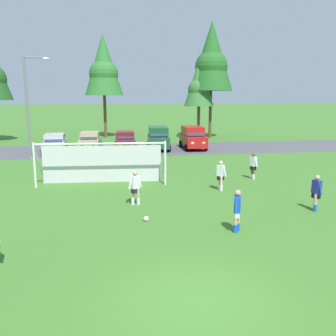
% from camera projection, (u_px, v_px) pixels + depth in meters
% --- Properties ---
extents(ground_plane, '(400.00, 400.00, 0.00)m').
position_uv_depth(ground_plane, '(144.00, 175.00, 23.79)').
color(ground_plane, '#3D7028').
extents(parking_lot_strip, '(52.00, 8.40, 0.01)m').
position_uv_depth(parking_lot_strip, '(133.00, 149.00, 35.17)').
color(parking_lot_strip, '#4C4C51').
rests_on(parking_lot_strip, ground).
extents(soccer_ball, '(0.22, 0.22, 0.22)m').
position_uv_depth(soccer_ball, '(146.00, 219.00, 15.07)').
color(soccer_ball, white).
rests_on(soccer_ball, ground).
extents(soccer_goal, '(7.53, 2.41, 2.57)m').
position_uv_depth(soccer_goal, '(102.00, 161.00, 21.46)').
color(soccer_goal, white).
rests_on(soccer_goal, ground).
extents(player_striker_near, '(0.42, 0.69, 1.64)m').
position_uv_depth(player_striker_near, '(237.00, 211.00, 13.78)').
color(player_striker_near, tan).
rests_on(player_striker_near, ground).
extents(player_midfield_center, '(0.56, 0.60, 1.64)m').
position_uv_depth(player_midfield_center, '(221.00, 176.00, 19.88)').
color(player_midfield_center, beige).
rests_on(player_midfield_center, ground).
extents(player_winger_left, '(0.40, 0.72, 1.64)m').
position_uv_depth(player_winger_left, '(253.00, 166.00, 22.61)').
color(player_winger_left, brown).
rests_on(player_winger_left, ground).
extents(player_winger_right, '(0.33, 0.75, 1.64)m').
position_uv_depth(player_winger_right, '(316.00, 193.00, 16.34)').
color(player_winger_right, tan).
rests_on(player_winger_right, ground).
extents(player_trailing_back, '(0.71, 0.40, 1.64)m').
position_uv_depth(player_trailing_back, '(135.00, 188.00, 17.23)').
color(player_trailing_back, tan).
rests_on(player_trailing_back, ground).
extents(parked_car_slot_far_left, '(2.16, 4.26, 1.72)m').
position_uv_depth(parked_car_slot_far_left, '(55.00, 143.00, 32.82)').
color(parked_car_slot_far_left, '#B2B2BC').
rests_on(parked_car_slot_far_left, ground).
extents(parked_car_slot_left, '(2.24, 4.31, 1.72)m').
position_uv_depth(parked_car_slot_left, '(90.00, 141.00, 34.64)').
color(parked_car_slot_left, tan).
rests_on(parked_car_slot_left, ground).
extents(parked_car_slot_center_left, '(2.08, 4.22, 1.72)m').
position_uv_depth(parked_car_slot_center_left, '(125.00, 140.00, 35.04)').
color(parked_car_slot_center_left, maroon).
rests_on(parked_car_slot_center_left, ground).
extents(parked_car_slot_center, '(2.39, 4.73, 2.16)m').
position_uv_depth(parked_car_slot_center, '(158.00, 138.00, 34.98)').
color(parked_car_slot_center, '#194C2D').
rests_on(parked_car_slot_center, ground).
extents(parked_car_slot_center_right, '(2.19, 4.62, 2.16)m').
position_uv_depth(parked_car_slot_center_right, '(193.00, 137.00, 35.45)').
color(parked_car_slot_center_right, red).
rests_on(parked_car_slot_center_right, ground).
extents(tree_mid_left, '(4.61, 4.61, 12.28)m').
position_uv_depth(tree_mid_left, '(103.00, 67.00, 43.67)').
color(tree_mid_left, brown).
rests_on(tree_mid_left, ground).
extents(tree_center_back, '(3.49, 3.49, 9.30)m').
position_uv_depth(tree_center_back, '(199.00, 84.00, 42.93)').
color(tree_center_back, brown).
rests_on(tree_center_back, ground).
extents(tree_mid_right, '(5.10, 5.10, 13.60)m').
position_uv_depth(tree_mid_right, '(211.00, 59.00, 42.96)').
color(tree_mid_right, brown).
rests_on(tree_mid_right, ground).
extents(street_lamp, '(2.00, 0.32, 8.00)m').
position_uv_depth(street_lamp, '(30.00, 108.00, 28.12)').
color(street_lamp, slate).
rests_on(street_lamp, ground).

